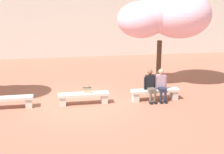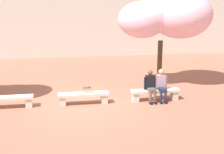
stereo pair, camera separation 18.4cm
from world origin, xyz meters
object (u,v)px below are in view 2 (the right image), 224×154
Objects in this scene: stone_bench_west_end at (6,100)px; person_seated_left at (151,84)px; handbag at (87,90)px; cherry_tree_main at (168,16)px; stone_bench_near_west at (83,96)px; stone_bench_center at (155,93)px; person_seated_right at (161,84)px.

person_seated_left reaches higher than stone_bench_west_end.
cherry_tree_main reaches higher than handbag.
cherry_tree_main is (1.34, 2.20, 2.56)m from person_seated_left.
stone_bench_west_end is at bearing -179.62° from handbag.
stone_bench_west_end is 2.92m from stone_bench_near_west.
person_seated_left is (2.69, -0.05, 0.39)m from stone_bench_near_west.
stone_bench_center is at bearing 0.00° from stone_bench_west_end.
stone_bench_near_west is 2.72m from person_seated_left.
person_seated_left is at bearing -166.64° from stone_bench_center.
stone_bench_near_west is at bearing 178.86° from person_seated_left.
person_seated_left is 2.54m from handbag.
person_seated_right reaches higher than stone_bench_near_west.
stone_bench_west_end and stone_bench_near_west have the same top height.
stone_bench_west_end is 1.54× the size of person_seated_left.
person_seated_right is (0.45, -0.00, 0.00)m from person_seated_left.
handbag is at bearing 178.58° from person_seated_right.
person_seated_left is (5.61, -0.05, 0.39)m from stone_bench_west_end.
stone_bench_west_end is 5.62m from person_seated_left.
handbag reaches higher than stone_bench_west_end.
stone_bench_west_end is 0.46× the size of cherry_tree_main.
stone_bench_near_west is (2.92, 0.00, 0.00)m from stone_bench_west_end.
stone_bench_west_end is 3.08m from handbag.
handbag is 5.17m from cherry_tree_main.
stone_bench_west_end is at bearing 179.45° from person_seated_left.
cherry_tree_main reaches higher than person_seated_left.
stone_bench_center is at bearing -117.45° from cherry_tree_main.
cherry_tree_main is (4.03, 2.14, 2.95)m from stone_bench_near_west.
stone_bench_near_west is 0.46× the size of cherry_tree_main.
stone_bench_near_west is 5.86× the size of handbag.
stone_bench_center is 0.46× the size of cherry_tree_main.
stone_bench_west_end is 1.00× the size of stone_bench_near_west.
stone_bench_center is 0.45m from person_seated_right.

